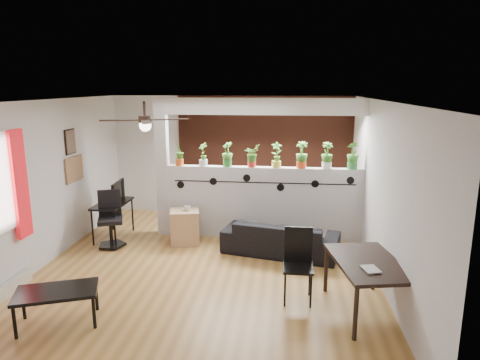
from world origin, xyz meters
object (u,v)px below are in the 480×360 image
Objects in this scene: potted_plant_3 at (252,155)px; computer_desk at (112,206)px; potted_plant_2 at (227,154)px; potted_plant_7 at (353,155)px; potted_plant_0 at (179,154)px; potted_plant_5 at (302,154)px; folding_chair at (298,258)px; office_chair at (111,223)px; potted_plant_4 at (277,154)px; coffee_table at (56,294)px; ceiling_fan at (145,122)px; cube_shelf at (185,227)px; potted_plant_6 at (327,155)px; potted_plant_1 at (203,154)px; cup at (187,208)px; sofa at (280,238)px; dining_table at (367,266)px.

potted_plant_3 is 2.76m from computer_desk.
potted_plant_7 is (2.26, 0.00, 0.02)m from potted_plant_2.
potted_plant_0 is at bearing 180.00° from potted_plant_3.
potted_plant_5 is 0.49× the size of folding_chair.
office_chair is at bearing -145.35° from potted_plant_0.
potted_plant_7 reaches higher than potted_plant_4.
computer_desk is 3.00m from coffee_table.
cube_shelf is at bearing 81.28° from ceiling_fan.
potted_plant_6 is (0.45, 0.00, -0.00)m from potted_plant_5.
coffee_table is at bearing -109.40° from potted_plant_1.
potted_plant_7 is (0.90, 0.00, 0.00)m from potted_plant_5.
potted_plant_5 is at bearing 5.59° from computer_desk.
potted_plant_6 is at bearing 4.95° from computer_desk.
potted_plant_3 is at bearing -180.00° from potted_plant_7.
potted_plant_4 is 0.97× the size of potted_plant_5.
computer_desk is (-1.45, 0.14, -0.05)m from cup.
cube_shelf is 0.65× the size of computer_desk.
computer_desk is 3.92m from folding_chair.
folding_chair is (0.26, -1.55, 0.31)m from sofa.
ceiling_fan is 0.86× the size of dining_table.
ceiling_fan is at bearing -100.82° from cup.
potted_plant_2 is 0.94× the size of potted_plant_5.
potted_plant_1 is 0.70× the size of cube_shelf.
computer_desk is 0.97× the size of office_chair.
potted_plant_5 is (1.81, -0.00, 0.02)m from potted_plant_1.
potted_plant_5 is (2.28, 1.80, -0.71)m from ceiling_fan.
office_chair is at bearing -73.36° from computer_desk.
potted_plant_4 is 3.03m from dining_table.
potted_plant_0 is (0.02, 1.80, -0.74)m from ceiling_fan.
potted_plant_2 is at bearing 180.00° from potted_plant_6.
potted_plant_5 is 1.58m from sofa.
cube_shelf is at bearing 137.20° from folding_chair.
potted_plant_3 is 1.35m from potted_plant_6.
potted_plant_6 reaches higher than office_chair.
potted_plant_7 is 4.50m from computer_desk.
ceiling_fan is 3.72m from potted_plant_7.
folding_chair is at bearing -55.66° from cube_shelf.
potted_plant_0 is 2.26m from potted_plant_5.
cube_shelf is 0.45× the size of dining_table.
potted_plant_7 reaches higher than cube_shelf.
potted_plant_0 is 0.45m from potted_plant_1.
potted_plant_2 is at bearing 0.00° from potted_plant_0.
potted_plant_2 is at bearing 35.40° from cup.
potted_plant_0 reaches higher than office_chair.
potted_plant_1 is (0.47, 1.80, -0.73)m from ceiling_fan.
potted_plant_4 is 0.90m from potted_plant_6.
potted_plant_0 is 0.30× the size of dining_table.
potted_plant_3 is 0.90m from potted_plant_5.
office_chair reaches higher than cup.
potted_plant_6 is at bearing 11.24° from office_chair.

